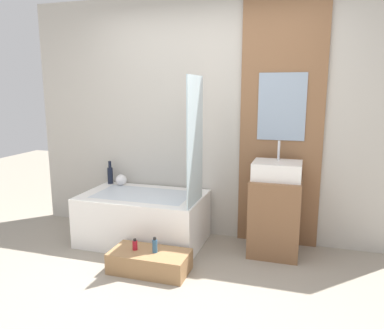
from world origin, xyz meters
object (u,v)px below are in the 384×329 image
(vase_round_light, at_px, (121,180))
(bottle_soap_secondary, at_px, (155,246))
(vase_tall_dark, at_px, (110,174))
(bottle_soap_primary, at_px, (135,245))
(bathtub, at_px, (143,218))
(sink, at_px, (277,170))
(wooden_step_bench, at_px, (150,261))

(vase_round_light, xyz_separation_m, bottle_soap_secondary, (0.79, -0.90, -0.34))
(vase_tall_dark, bearing_deg, bottle_soap_primary, -51.01)
(vase_tall_dark, bearing_deg, bathtub, -29.48)
(bathtub, distance_m, vase_round_light, 0.59)
(vase_round_light, relative_size, bottle_soap_secondary, 0.89)
(vase_round_light, bearing_deg, bottle_soap_primary, -56.49)
(bottle_soap_primary, bearing_deg, vase_round_light, 123.51)
(sink, xyz_separation_m, bottle_soap_secondary, (-0.98, -0.75, -0.60))
(sink, height_order, vase_tall_dark, sink)
(bathtub, height_order, bottle_soap_secondary, bathtub)
(wooden_step_bench, distance_m, vase_round_light, 1.26)
(bottle_soap_primary, bearing_deg, sink, 32.38)
(wooden_step_bench, bearing_deg, vase_tall_dark, 133.89)
(wooden_step_bench, bearing_deg, vase_round_light, 129.36)
(vase_tall_dark, relative_size, bottle_soap_primary, 2.62)
(wooden_step_bench, xyz_separation_m, vase_tall_dark, (-0.89, 0.93, 0.54))
(vase_tall_dark, bearing_deg, bottle_soap_secondary, -44.45)
(sink, height_order, vase_round_light, sink)
(wooden_step_bench, bearing_deg, sink, 35.80)
(bottle_soap_primary, bearing_deg, bathtub, 107.43)
(sink, bearing_deg, vase_tall_dark, 174.58)
(vase_round_light, relative_size, bottle_soap_primary, 1.22)
(sink, bearing_deg, wooden_step_bench, -144.20)
(wooden_step_bench, height_order, bottle_soap_primary, bottle_soap_primary)
(vase_round_light, height_order, bottle_soap_secondary, vase_round_light)
(bathtub, relative_size, wooden_step_bench, 1.81)
(sink, bearing_deg, bottle_soap_secondary, -142.76)
(vase_tall_dark, relative_size, bottle_soap_secondary, 1.90)
(vase_round_light, bearing_deg, vase_tall_dark, 168.79)
(vase_round_light, bearing_deg, wooden_step_bench, -50.64)
(vase_round_light, bearing_deg, sink, -4.89)
(vase_tall_dark, relative_size, vase_round_light, 2.14)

